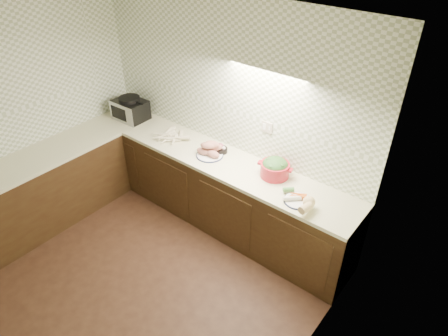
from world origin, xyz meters
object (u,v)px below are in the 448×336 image
Objects in this scene: toaster_oven at (130,109)px; onion_bowl at (221,149)px; parsnip_pile at (171,136)px; sweet_potato_plate at (210,150)px; veg_plate at (303,200)px; dutch_oven at (275,168)px.

toaster_oven reaches higher than onion_bowl.
parsnip_pile is 3.06× the size of onion_bowl.
sweet_potato_plate is 0.74× the size of veg_plate.
onion_bowl is (1.46, 0.09, -0.10)m from toaster_oven.
veg_plate is (0.46, -0.23, -0.06)m from dutch_oven.
sweet_potato_plate is at bearing 175.00° from veg_plate.
toaster_oven is at bearing 169.19° from dutch_oven.
dutch_oven is 0.52m from veg_plate.
parsnip_pile is 1.18× the size of dutch_oven.
sweet_potato_plate reaches higher than parsnip_pile.
veg_plate reaches higher than onion_bowl.
parsnip_pile is at bearing 177.12° from veg_plate.
dutch_oven is (0.79, 0.12, 0.03)m from sweet_potato_plate.
dutch_oven is (1.40, 0.13, 0.07)m from parsnip_pile.
parsnip_pile is 1.43× the size of sweet_potato_plate.
parsnip_pile is (0.79, -0.05, -0.11)m from toaster_oven.
sweet_potato_plate is 2.14× the size of onion_bowl.
veg_plate is (1.20, -0.24, 0.00)m from onion_bowl.
toaster_oven is 1.02× the size of veg_plate.
veg_plate is at bearing -5.00° from sweet_potato_plate.
parsnip_pile is 0.68m from onion_bowl.
veg_plate is at bearing -11.32° from onion_bowl.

